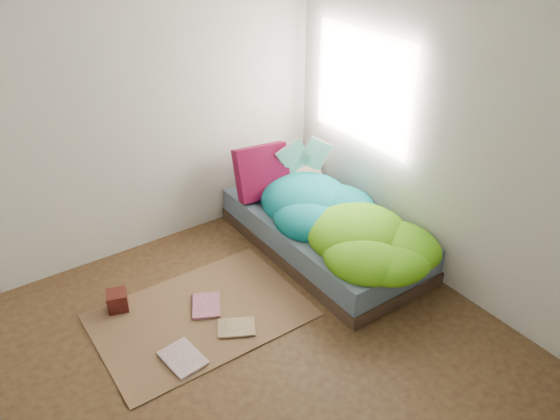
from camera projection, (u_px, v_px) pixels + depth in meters
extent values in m
cube|color=#3C2217|center=(254.00, 349.00, 4.00)|extent=(3.50, 3.50, 0.00)
cube|color=silver|center=(138.00, 111.00, 4.56)|extent=(3.50, 0.04, 2.60)
cube|color=silver|center=(491.00, 378.00, 2.10)|extent=(3.50, 0.04, 2.60)
cube|color=silver|center=(442.00, 131.00, 4.19)|extent=(0.04, 3.50, 2.60)
cube|color=white|center=(362.00, 88.00, 4.76)|extent=(0.01, 1.00, 1.20)
cube|color=#33271C|center=(323.00, 243.00, 5.07)|extent=(1.00, 2.00, 0.12)
cube|color=#45546E|center=(324.00, 228.00, 4.98)|extent=(0.98, 1.96, 0.22)
cube|color=brown|center=(201.00, 315.00, 4.31)|extent=(1.60, 1.10, 0.01)
cube|color=beige|center=(289.00, 173.00, 5.53)|extent=(0.71, 0.60, 0.14)
cube|color=#470419|center=(262.00, 172.00, 5.15)|extent=(0.52, 0.24, 0.50)
cube|color=#3A0D0D|center=(117.00, 300.00, 4.33)|extent=(0.20, 0.20, 0.16)
imported|color=silver|center=(168.00, 367.00, 3.82)|extent=(0.28, 0.35, 0.03)
imported|color=pink|center=(192.00, 307.00, 4.36)|extent=(0.34, 0.37, 0.03)
imported|color=tan|center=(237.00, 337.00, 4.07)|extent=(0.35, 0.32, 0.02)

